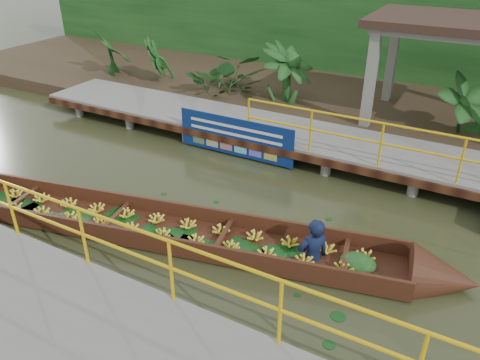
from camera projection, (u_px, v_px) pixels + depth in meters
The scene contains 8 objects.
ground at pixel (233, 217), 9.48m from camera, with size 80.00×80.00×0.00m, color #34371B.
land_strip at pixel (347, 100), 15.13m from camera, with size 30.00×8.00×0.45m, color #37291B.
far_dock at pixel (300, 137), 11.87m from camera, with size 16.00×2.06×1.66m.
pavilion at pixel (461, 34), 11.69m from camera, with size 4.40×3.00×3.00m.
foliage_backdrop at pixel (375, 30), 16.20m from camera, with size 30.00×0.80×4.00m, color #143F16.
vendor_boat at pixel (180, 229), 8.76m from camera, with size 10.90×3.31×2.06m.
blue_banner at pixel (235, 137), 11.69m from camera, with size 3.19×0.04×1.00m.
tropical_plants at pixel (270, 78), 13.68m from camera, with size 14.32×1.32×1.65m.
Camera 1 is at (3.97, -6.89, 5.22)m, focal length 35.00 mm.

